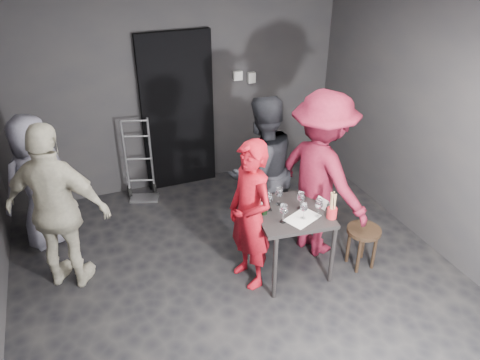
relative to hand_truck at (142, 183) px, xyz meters
name	(u,v)px	position (x,y,z in m)	size (l,w,h in m)	color
floor	(248,294)	(0.60, -2.26, -0.21)	(4.50, 5.00, 0.02)	black
ceiling	(251,13)	(0.60, -2.26, 2.49)	(4.50, 5.00, 0.02)	silver
wall_back	(175,89)	(0.60, 0.24, 1.14)	(4.50, 0.04, 2.70)	black
wall_right	(454,137)	(2.85, -2.26, 1.14)	(0.04, 5.00, 2.70)	black
doorway	(178,113)	(0.60, 0.18, 0.84)	(0.95, 0.10, 2.10)	black
wallbox_upper	(238,76)	(1.45, 0.19, 1.24)	(0.12, 0.06, 0.12)	#B7B7B2
wallbox_lower	(251,78)	(1.65, 0.19, 1.19)	(0.10, 0.06, 0.14)	#B7B7B2
hand_truck	(142,183)	(0.00, 0.00, 0.00)	(0.37, 0.32, 1.10)	#B2B2B7
tasting_table	(291,219)	(1.15, -2.07, 0.45)	(0.72, 0.72, 0.75)	black
stool	(363,236)	(1.90, -2.28, 0.17)	(0.36, 0.36, 0.47)	black
server_red	(250,213)	(0.71, -2.04, 0.61)	(0.60, 0.39, 1.64)	#AA0E1B
woman_black	(262,161)	(1.12, -1.37, 0.77)	(0.95, 0.52, 1.96)	black
man_maroon	(323,157)	(1.61, -1.82, 0.94)	(1.47, 0.68, 2.28)	maroon
bystander_cream	(55,196)	(-1.01, -1.40, 0.82)	(1.20, 0.58, 2.06)	beige
bystander_grey	(38,181)	(-1.19, -0.58, 0.59)	(0.78, 0.43, 1.60)	slate
tasting_mat	(302,218)	(1.18, -2.22, 0.55)	(0.33, 0.22, 0.00)	white
wine_glass_a	(284,212)	(0.98, -2.21, 0.65)	(0.08, 0.08, 0.21)	white
wine_glass_b	(269,201)	(0.94, -1.97, 0.65)	(0.08, 0.08, 0.21)	white
wine_glass_c	(279,195)	(1.08, -1.91, 0.65)	(0.08, 0.08, 0.21)	white
wine_glass_d	(304,210)	(1.19, -2.23, 0.64)	(0.07, 0.07, 0.19)	white
wine_glass_e	(319,207)	(1.34, -2.25, 0.65)	(0.08, 0.08, 0.21)	white
wine_glass_f	(301,200)	(1.24, -2.06, 0.65)	(0.08, 0.08, 0.21)	white
wine_bottle	(264,203)	(0.86, -2.01, 0.66)	(0.07, 0.07, 0.31)	black
breadstick_cup	(333,206)	(1.45, -2.32, 0.68)	(0.10, 0.10, 0.30)	#B42027
reserved_card	(322,203)	(1.45, -2.12, 0.60)	(0.08, 0.14, 0.10)	white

